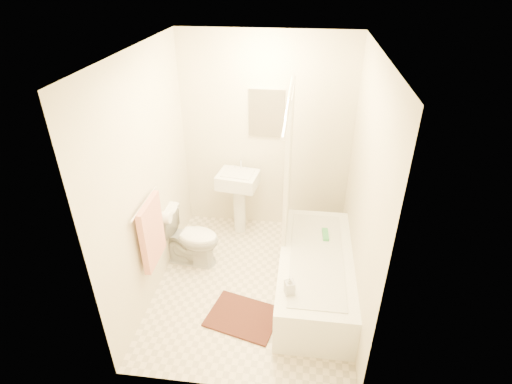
# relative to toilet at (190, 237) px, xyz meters

# --- Properties ---
(floor) EXTENTS (2.40, 2.40, 0.00)m
(floor) POSITION_rel_toilet_xyz_m (0.75, -0.31, -0.33)
(floor) COLOR beige
(floor) RESTS_ON ground
(ceiling) EXTENTS (2.40, 2.40, 0.00)m
(ceiling) POSITION_rel_toilet_xyz_m (0.75, -0.31, 2.07)
(ceiling) COLOR white
(ceiling) RESTS_ON ground
(wall_back) EXTENTS (2.00, 0.02, 2.40)m
(wall_back) POSITION_rel_toilet_xyz_m (0.75, 0.89, 0.87)
(wall_back) COLOR beige
(wall_back) RESTS_ON ground
(wall_left) EXTENTS (0.02, 2.40, 2.40)m
(wall_left) POSITION_rel_toilet_xyz_m (-0.25, -0.31, 0.87)
(wall_left) COLOR beige
(wall_left) RESTS_ON ground
(wall_right) EXTENTS (0.02, 2.40, 2.40)m
(wall_right) POSITION_rel_toilet_xyz_m (1.75, -0.31, 0.87)
(wall_right) COLOR beige
(wall_right) RESTS_ON ground
(mirror) EXTENTS (0.40, 0.03, 0.55)m
(mirror) POSITION_rel_toilet_xyz_m (0.75, 0.87, 1.17)
(mirror) COLOR white
(mirror) RESTS_ON wall_back
(curtain_rod) EXTENTS (0.03, 1.70, 0.03)m
(curtain_rod) POSITION_rel_toilet_xyz_m (1.05, -0.21, 1.67)
(curtain_rod) COLOR silver
(curtain_rod) RESTS_ON wall_back
(shower_curtain) EXTENTS (0.04, 0.80, 1.55)m
(shower_curtain) POSITION_rel_toilet_xyz_m (1.05, 0.19, 0.89)
(shower_curtain) COLOR silver
(shower_curtain) RESTS_ON curtain_rod
(towel_bar) EXTENTS (0.02, 0.60, 0.02)m
(towel_bar) POSITION_rel_toilet_xyz_m (-0.21, -0.56, 0.77)
(towel_bar) COLOR silver
(towel_bar) RESTS_ON wall_left
(towel) EXTENTS (0.06, 0.45, 0.66)m
(towel) POSITION_rel_toilet_xyz_m (-0.18, -0.56, 0.45)
(towel) COLOR #CC7266
(towel) RESTS_ON towel_bar
(toilet_paper) EXTENTS (0.11, 0.12, 0.12)m
(toilet_paper) POSITION_rel_toilet_xyz_m (-0.18, -0.19, 0.37)
(toilet_paper) COLOR white
(toilet_paper) RESTS_ON wall_left
(toilet) EXTENTS (0.71, 0.45, 0.66)m
(toilet) POSITION_rel_toilet_xyz_m (0.00, 0.00, 0.00)
(toilet) COLOR white
(toilet) RESTS_ON floor
(sink) EXTENTS (0.51, 0.43, 0.91)m
(sink) POSITION_rel_toilet_xyz_m (0.45, 0.64, 0.12)
(sink) COLOR silver
(sink) RESTS_ON floor
(bathtub) EXTENTS (0.72, 1.65, 0.46)m
(bathtub) POSITION_rel_toilet_xyz_m (1.39, -0.32, -0.10)
(bathtub) COLOR white
(bathtub) RESTS_ON floor
(bath_mat) EXTENTS (0.76, 0.64, 0.02)m
(bath_mat) POSITION_rel_toilet_xyz_m (0.71, -0.78, -0.32)
(bath_mat) COLOR #4C2919
(bath_mat) RESTS_ON floor
(soap_bottle) EXTENTS (0.11, 0.11, 0.19)m
(soap_bottle) POSITION_rel_toilet_xyz_m (1.15, -0.86, 0.23)
(soap_bottle) COLOR silver
(soap_bottle) RESTS_ON bathtub
(scrub_brush) EXTENTS (0.07, 0.21, 0.04)m
(scrub_brush) POSITION_rel_toilet_xyz_m (1.48, 0.02, 0.16)
(scrub_brush) COLOR green
(scrub_brush) RESTS_ON bathtub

